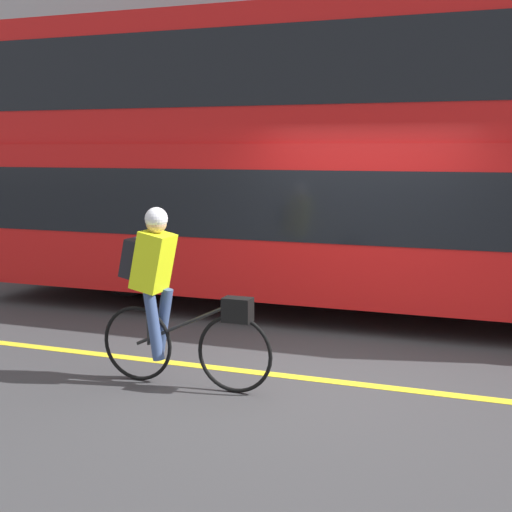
% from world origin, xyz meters
% --- Properties ---
extents(ground_plane, '(80.00, 80.00, 0.00)m').
position_xyz_m(ground_plane, '(0.00, 0.00, 0.00)').
color(ground_plane, '#38383A').
extents(road_center_line, '(50.00, 0.14, 0.01)m').
position_xyz_m(road_center_line, '(0.00, -0.18, 0.00)').
color(road_center_line, yellow).
rests_on(road_center_line, ground_plane).
extents(sidewalk_curb, '(60.00, 2.19, 0.14)m').
position_xyz_m(sidewalk_curb, '(0.00, 5.48, 0.07)').
color(sidewalk_curb, '#A8A399').
rests_on(sidewalk_curb, ground_plane).
extents(building_facade, '(60.00, 0.30, 7.41)m').
position_xyz_m(building_facade, '(0.00, 6.73, 3.70)').
color(building_facade, '#9E9EA3').
rests_on(building_facade, ground_plane).
extents(bus, '(9.61, 2.57, 3.92)m').
position_xyz_m(bus, '(-0.81, 2.76, 2.18)').
color(bus, black).
rests_on(bus, ground_plane).
extents(cyclist_on_bike, '(1.73, 0.32, 1.67)m').
position_xyz_m(cyclist_on_bike, '(-1.30, -0.79, 0.90)').
color(cyclist_on_bike, black).
rests_on(cyclist_on_bike, ground_plane).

